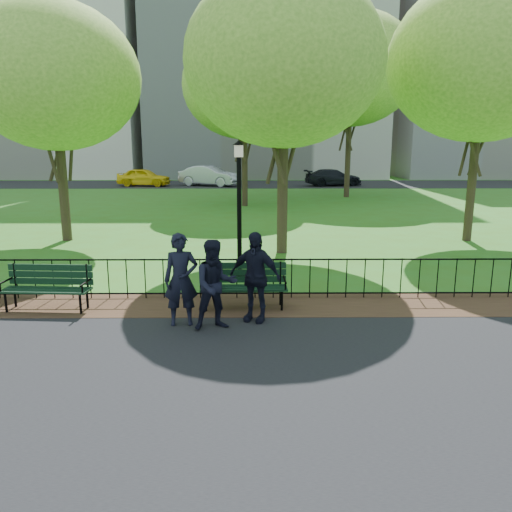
{
  "coord_description": "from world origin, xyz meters",
  "views": [
    {
      "loc": [
        0.53,
        -8.52,
        3.3
      ],
      "look_at": [
        0.62,
        1.5,
        1.07
      ],
      "focal_mm": 35.0,
      "sensor_mm": 36.0,
      "label": 1
    }
  ],
  "objects_px": {
    "tree_near_w": "(54,77)",
    "tree_far_c": "(244,85)",
    "tree_near_e": "(284,61)",
    "taxi": "(144,177)",
    "tree_mid_e": "(483,60)",
    "person_left": "(181,280)",
    "park_bench_left_a": "(48,283)",
    "person_mid": "(215,285)",
    "lamppost": "(239,205)",
    "sedan_silver": "(209,176)",
    "tree_far_e": "(351,69)",
    "sedan_dark": "(333,177)",
    "park_bench_main": "(230,280)",
    "person_right": "(255,277)"
  },
  "relations": [
    {
      "from": "lamppost",
      "to": "person_left",
      "type": "relative_size",
      "value": 1.98
    },
    {
      "from": "person_right",
      "to": "park_bench_main",
      "type": "bearing_deg",
      "value": 146.43
    },
    {
      "from": "tree_far_e",
      "to": "tree_near_e",
      "type": "bearing_deg",
      "value": -106.92
    },
    {
      "from": "park_bench_main",
      "to": "tree_mid_e",
      "type": "height_order",
      "value": "tree_mid_e"
    },
    {
      "from": "sedan_dark",
      "to": "sedan_silver",
      "type": "bearing_deg",
      "value": 80.65
    },
    {
      "from": "tree_far_e",
      "to": "sedan_dark",
      "type": "bearing_deg",
      "value": 86.32
    },
    {
      "from": "tree_mid_e",
      "to": "taxi",
      "type": "height_order",
      "value": "tree_mid_e"
    },
    {
      "from": "person_mid",
      "to": "sedan_dark",
      "type": "distance_m",
      "value": 33.77
    },
    {
      "from": "park_bench_main",
      "to": "taxi",
      "type": "relative_size",
      "value": 0.41
    },
    {
      "from": "park_bench_main",
      "to": "sedan_dark",
      "type": "xyz_separation_m",
      "value": [
        7.19,
        31.79,
        0.08
      ]
    },
    {
      "from": "taxi",
      "to": "tree_near_w",
      "type": "bearing_deg",
      "value": -165.78
    },
    {
      "from": "park_bench_left_a",
      "to": "sedan_silver",
      "type": "bearing_deg",
      "value": 92.61
    },
    {
      "from": "tree_far_c",
      "to": "taxi",
      "type": "bearing_deg",
      "value": 121.82
    },
    {
      "from": "taxi",
      "to": "park_bench_left_a",
      "type": "bearing_deg",
      "value": -162.79
    },
    {
      "from": "tree_mid_e",
      "to": "person_left",
      "type": "distance_m",
      "value": 13.29
    },
    {
      "from": "lamppost",
      "to": "sedan_silver",
      "type": "bearing_deg",
      "value": 96.22
    },
    {
      "from": "sedan_dark",
      "to": "lamppost",
      "type": "bearing_deg",
      "value": 156.78
    },
    {
      "from": "tree_mid_e",
      "to": "park_bench_left_a",
      "type": "bearing_deg",
      "value": -147.51
    },
    {
      "from": "taxi",
      "to": "sedan_dark",
      "type": "relative_size",
      "value": 0.92
    },
    {
      "from": "tree_near_w",
      "to": "person_right",
      "type": "relative_size",
      "value": 4.6
    },
    {
      "from": "lamppost",
      "to": "sedan_silver",
      "type": "distance_m",
      "value": 29.53
    },
    {
      "from": "tree_far_c",
      "to": "person_mid",
      "type": "bearing_deg",
      "value": -90.81
    },
    {
      "from": "lamppost",
      "to": "taxi",
      "type": "xyz_separation_m",
      "value": [
        -8.56,
        29.19,
        -1.11
      ]
    },
    {
      "from": "tree_near_w",
      "to": "tree_far_c",
      "type": "relative_size",
      "value": 0.86
    },
    {
      "from": "park_bench_left_a",
      "to": "person_left",
      "type": "distance_m",
      "value": 3.0
    },
    {
      "from": "tree_near_e",
      "to": "person_mid",
      "type": "xyz_separation_m",
      "value": [
        -1.6,
        -6.69,
        -4.84
      ]
    },
    {
      "from": "park_bench_left_a",
      "to": "person_mid",
      "type": "height_order",
      "value": "person_mid"
    },
    {
      "from": "tree_mid_e",
      "to": "sedan_silver",
      "type": "bearing_deg",
      "value": 114.62
    },
    {
      "from": "tree_near_w",
      "to": "tree_mid_e",
      "type": "height_order",
      "value": "tree_mid_e"
    },
    {
      "from": "tree_near_e",
      "to": "taxi",
      "type": "height_order",
      "value": "tree_near_e"
    },
    {
      "from": "park_bench_main",
      "to": "person_mid",
      "type": "height_order",
      "value": "person_mid"
    },
    {
      "from": "tree_near_w",
      "to": "taxi",
      "type": "distance_m",
      "value": 24.51
    },
    {
      "from": "tree_near_e",
      "to": "tree_mid_e",
      "type": "relative_size",
      "value": 0.94
    },
    {
      "from": "park_bench_main",
      "to": "park_bench_left_a",
      "type": "distance_m",
      "value": 3.71
    },
    {
      "from": "tree_near_w",
      "to": "person_mid",
      "type": "height_order",
      "value": "tree_near_w"
    },
    {
      "from": "tree_far_e",
      "to": "park_bench_main",
      "type": "bearing_deg",
      "value": -106.21
    },
    {
      "from": "lamppost",
      "to": "person_right",
      "type": "relative_size",
      "value": 1.98
    },
    {
      "from": "park_bench_left_a",
      "to": "tree_mid_e",
      "type": "bearing_deg",
      "value": 36.27
    },
    {
      "from": "tree_mid_e",
      "to": "tree_far_e",
      "type": "relative_size",
      "value": 0.76
    },
    {
      "from": "park_bench_left_a",
      "to": "tree_far_c",
      "type": "relative_size",
      "value": 0.19
    },
    {
      "from": "lamppost",
      "to": "sedan_silver",
      "type": "relative_size",
      "value": 0.68
    },
    {
      "from": "sedan_silver",
      "to": "sedan_dark",
      "type": "relative_size",
      "value": 1.07
    },
    {
      "from": "lamppost",
      "to": "taxi",
      "type": "relative_size",
      "value": 0.79
    },
    {
      "from": "tree_far_e",
      "to": "sedan_dark",
      "type": "relative_size",
      "value": 2.42
    },
    {
      "from": "person_mid",
      "to": "taxi",
      "type": "bearing_deg",
      "value": 87.78
    },
    {
      "from": "park_bench_main",
      "to": "person_left",
      "type": "bearing_deg",
      "value": -134.26
    },
    {
      "from": "lamppost",
      "to": "tree_far_c",
      "type": "relative_size",
      "value": 0.37
    },
    {
      "from": "park_bench_left_a",
      "to": "sedan_silver",
      "type": "relative_size",
      "value": 0.36
    },
    {
      "from": "tree_near_w",
      "to": "sedan_silver",
      "type": "relative_size",
      "value": 1.58
    },
    {
      "from": "park_bench_main",
      "to": "tree_mid_e",
      "type": "xyz_separation_m",
      "value": [
        8.05,
        7.47,
        5.41
      ]
    }
  ]
}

